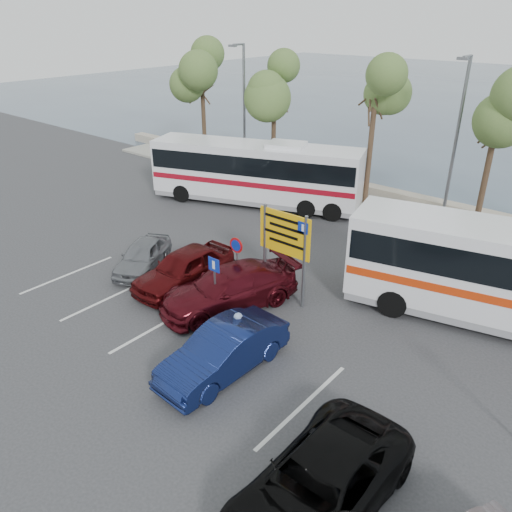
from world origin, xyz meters
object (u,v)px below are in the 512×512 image
Objects in this scene: direction_sign at (285,240)px; car_red at (184,268)px; street_lamp_left at (243,106)px; pedestrian_far at (373,265)px; coach_bus_left at (255,175)px; car_blue at (224,351)px; car_silver_a at (143,256)px; car_maroon at (229,288)px; pedestrian_near at (238,334)px; street_lamp_right at (456,138)px; suv_black at (318,488)px.

direction_sign reaches higher than car_red.
street_lamp_left is 15.24m from direction_sign.
pedestrian_far reaches higher than car_red.
car_blue is (8.70, -11.83, -0.94)m from coach_bus_left.
direction_sign is at bearing -10.78° from car_silver_a.
direction_sign is 0.69× the size of car_maroon.
street_lamp_left is 19.60m from car_blue.
street_lamp_left is 18.80m from pedestrian_near.
street_lamp_right reaches higher than pedestrian_near.
car_blue is 0.85× the size of suv_black.
street_lamp_right reaches higher than suv_black.
street_lamp_left is at bearing 139.22° from coach_bus_left.
car_silver_a is 9.48m from pedestrian_far.
street_lamp_right is at bearing 89.23° from car_blue.
car_silver_a is 4.80m from car_maroon.
car_blue is 0.91m from pedestrian_near.
street_lamp_right reaches higher than direction_sign.
coach_bus_left is at bearing 128.65° from car_blue.
street_lamp_right is 1.53× the size of car_maroon.
car_blue is 7.87m from pedestrian_far.
pedestrian_near is at bearing -49.32° from street_lamp_left.
car_blue is 0.85× the size of car_maroon.
street_lamp_right is 13.80m from car_red.
street_lamp_left is 15.23m from pedestrian_far.
street_lamp_left reaches higher than pedestrian_near.
coach_bus_left is (3.50, -3.02, -2.93)m from street_lamp_left.
car_silver_a is 2.32× the size of pedestrian_near.
car_maroon reaches higher than suv_black.
direction_sign reaches higher than pedestrian_far.
pedestrian_far is (-4.04, 10.00, 0.07)m from suv_black.
street_lamp_left is 5.12× the size of pedestrian_near.
street_lamp_left reaches higher than pedestrian_far.
suv_black is at bearing -22.02° from car_blue.
car_blue is 2.78× the size of pedestrian_far.
car_silver_a is 0.81× the size of car_red.
car_maroon reaches higher than car_silver_a.
pedestrian_near is at bearing -52.16° from coach_bus_left.
car_blue is (12.20, -14.85, -3.87)m from street_lamp_left.
coach_bus_left reaches higher than car_red.
coach_bus_left is (-9.50, -3.02, -2.93)m from street_lamp_right.
direction_sign is at bearing 74.64° from car_maroon.
street_lamp_right is at bearing 102.82° from suv_black.
car_silver_a is (-6.00, -1.84, -1.81)m from direction_sign.
car_silver_a is 7.68m from car_blue.
car_silver_a is at bearing 157.57° from suv_black.
direction_sign reaches higher than car_silver_a.
street_lamp_right is at bearing 79.06° from direction_sign.
direction_sign is 0.81× the size of car_red.
pedestrian_far is at bearing -103.52° from pedestrian_near.
car_silver_a is at bearing -80.69° from coach_bus_left.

